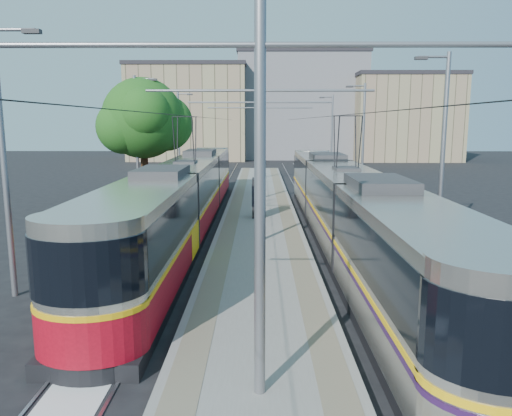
{
  "coord_description": "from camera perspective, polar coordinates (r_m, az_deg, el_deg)",
  "views": [
    {
      "loc": [
        -0.0,
        -12.54,
        5.24
      ],
      "look_at": [
        -0.16,
        8.6,
        1.6
      ],
      "focal_mm": 35.0,
      "sensor_mm": 36.0,
      "label": 1
    }
  ],
  "objects": [
    {
      "name": "building_centre",
      "position": [
        76.81,
        5.02,
        11.5
      ],
      "size": [
        18.36,
        14.28,
        15.2
      ],
      "color": "slate",
      "rests_on": "ground"
    },
    {
      "name": "building_left",
      "position": [
        73.24,
        -7.54,
        10.75
      ],
      "size": [
        16.32,
        12.24,
        13.17
      ],
      "color": "gray",
      "rests_on": "ground"
    },
    {
      "name": "platform",
      "position": [
        29.98,
        0.43,
        -0.01
      ],
      "size": [
        4.0,
        50.0,
        0.3
      ],
      "primitive_type": "cube",
      "color": "gray",
      "rests_on": "ground"
    },
    {
      "name": "tactile_strip_left",
      "position": [
        29.99,
        -2.34,
        0.29
      ],
      "size": [
        0.7,
        50.0,
        0.01
      ],
      "primitive_type": "cube",
      "color": "gray",
      "rests_on": "platform"
    },
    {
      "name": "tactile_strip_right",
      "position": [
        29.99,
        3.21,
        0.28
      ],
      "size": [
        0.7,
        50.0,
        0.01
      ],
      "primitive_type": "cube",
      "color": "gray",
      "rests_on": "platform"
    },
    {
      "name": "track_arrow",
      "position": [
        11.46,
        -18.85,
        -17.96
      ],
      "size": [
        1.2,
        5.0,
        0.01
      ],
      "primitive_type": "cube",
      "color": "silver",
      "rests_on": "ground"
    },
    {
      "name": "ground",
      "position": [
        13.59,
        0.43,
        -12.91
      ],
      "size": [
        160.0,
        160.0,
        0.0
      ],
      "primitive_type": "plane",
      "color": "black",
      "rests_on": "ground"
    },
    {
      "name": "street_lamps",
      "position": [
        33.56,
        0.44,
        7.96
      ],
      "size": [
        15.18,
        38.22,
        8.0
      ],
      "color": "gray",
      "rests_on": "ground"
    },
    {
      "name": "rails",
      "position": [
        30.0,
        0.43,
        -0.26
      ],
      "size": [
        8.71,
        70.0,
        0.03
      ],
      "color": "gray",
      "rests_on": "ground"
    },
    {
      "name": "catenary",
      "position": [
        26.71,
        0.45,
        8.23
      ],
      "size": [
        9.2,
        70.0,
        7.0
      ],
      "color": "gray",
      "rests_on": "platform"
    },
    {
      "name": "tram_left",
      "position": [
        24.66,
        -7.96,
        1.43
      ],
      "size": [
        2.43,
        29.98,
        5.5
      ],
      "color": "black",
      "rests_on": "ground"
    },
    {
      "name": "tram_right",
      "position": [
        21.35,
        10.15,
        0.5
      ],
      "size": [
        2.43,
        29.51,
        5.5
      ],
      "color": "black",
      "rests_on": "ground"
    },
    {
      "name": "shelter",
      "position": [
        26.16,
        0.15,
        1.29
      ],
      "size": [
        0.59,
        0.94,
        2.07
      ],
      "rotation": [
        0.0,
        0.0,
        0.02
      ],
      "color": "black",
      "rests_on": "platform"
    },
    {
      "name": "building_right",
      "position": [
        73.33,
        16.52,
        9.9
      ],
      "size": [
        14.28,
        10.2,
        11.81
      ],
      "color": "gray",
      "rests_on": "ground"
    },
    {
      "name": "tree",
      "position": [
        32.21,
        -12.15,
        9.82
      ],
      "size": [
        5.49,
        5.07,
        7.97
      ],
      "color": "#382314",
      "rests_on": "ground"
    }
  ]
}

